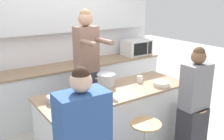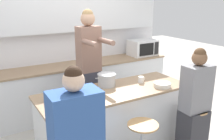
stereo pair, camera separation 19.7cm
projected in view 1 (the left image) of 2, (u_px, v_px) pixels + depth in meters
The scene contains 12 objects.
wall_back at pixel (59, 27), 4.40m from camera, with size 4.07×0.22×2.70m.
back_counter at pixel (69, 89), 4.48m from camera, with size 3.78×0.60×0.90m.
kitchen_island at pixel (115, 121), 3.34m from camera, with size 2.01×0.74×0.89m.
bar_stool_rightmost at pixel (191, 129), 3.32m from camera, with size 0.38×0.38×0.68m.
person_cooking at pixel (87, 72), 3.70m from camera, with size 0.34×0.59×1.89m.
person_seated_near at pixel (194, 108), 3.19m from camera, with size 0.37×0.28×1.47m.
cooking_pot at pixel (106, 80), 3.34m from camera, with size 0.33×0.25×0.17m.
fruit_bowl at pixel (161, 84), 3.36m from camera, with size 0.23×0.23×0.06m.
mixing_bowl_steel at pixel (58, 99), 2.84m from camera, with size 0.24×0.24×0.08m.
coffee_cup_near at pixel (140, 79), 3.51m from camera, with size 0.11×0.08×0.09m.
banana_bunch at pixel (81, 97), 2.93m from camera, with size 0.15×0.11×0.05m.
microwave at pixel (137, 47), 5.12m from camera, with size 0.55×0.39×0.32m.
Camera 1 is at (-1.74, -2.47, 2.04)m, focal length 40.00 mm.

